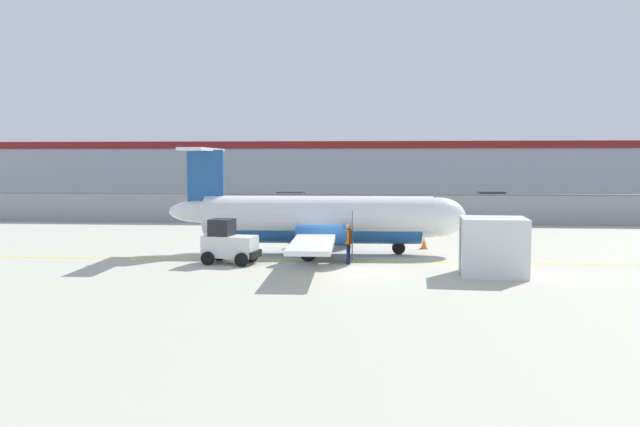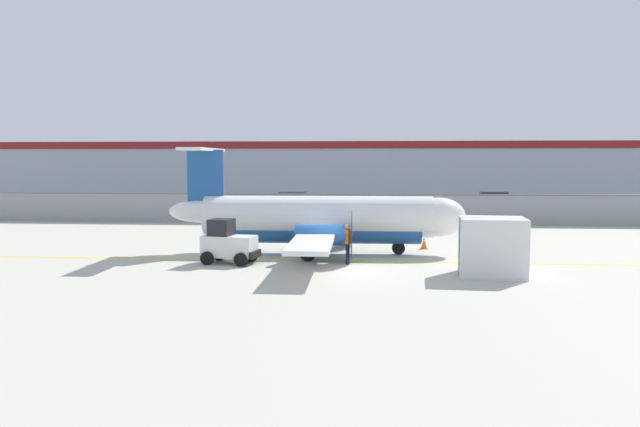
# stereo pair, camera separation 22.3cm
# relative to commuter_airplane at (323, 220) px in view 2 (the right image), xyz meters

# --- Properties ---
(ground_plane) EXTENTS (140.00, 140.00, 0.01)m
(ground_plane) POSITION_rel_commuter_airplane_xyz_m (0.93, -2.12, -1.60)
(ground_plane) COLOR #B7B2A3
(perimeter_fence) EXTENTS (98.00, 0.10, 2.10)m
(perimeter_fence) POSITION_rel_commuter_airplane_xyz_m (0.93, 13.88, -0.49)
(perimeter_fence) COLOR gray
(perimeter_fence) RESTS_ON ground
(parking_lot_strip) EXTENTS (98.00, 17.00, 0.12)m
(parking_lot_strip) POSITION_rel_commuter_airplane_xyz_m (0.93, 25.38, -1.54)
(parking_lot_strip) COLOR #38383A
(parking_lot_strip) RESTS_ON ground
(background_building) EXTENTS (91.00, 8.10, 6.50)m
(background_building) POSITION_rel_commuter_airplane_xyz_m (0.93, 43.86, 1.66)
(background_building) COLOR #A8B2BC
(background_building) RESTS_ON ground
(commuter_airplane) EXTENTS (13.88, 16.03, 4.92)m
(commuter_airplane) POSITION_rel_commuter_airplane_xyz_m (0.00, 0.00, 0.00)
(commuter_airplane) COLOR white
(commuter_airplane) RESTS_ON ground
(baggage_tug) EXTENTS (2.48, 1.71, 1.88)m
(baggage_tug) POSITION_rel_commuter_airplane_xyz_m (-3.79, -3.10, -0.75)
(baggage_tug) COLOR silver
(baggage_tug) RESTS_ON ground
(ground_crew_worker) EXTENTS (0.35, 0.54, 1.70)m
(ground_crew_worker) POSITION_rel_commuter_airplane_xyz_m (1.26, -2.83, -0.65)
(ground_crew_worker) COLOR #191E4C
(ground_crew_worker) RESTS_ON ground
(cargo_container) EXTENTS (2.54, 2.16, 2.20)m
(cargo_container) POSITION_rel_commuter_airplane_xyz_m (6.79, -5.05, -0.50)
(cargo_container) COLOR silver
(cargo_container) RESTS_ON ground
(traffic_cone_near_left) EXTENTS (0.36, 0.36, 0.64)m
(traffic_cone_near_left) POSITION_rel_commuter_airplane_xyz_m (-3.30, -2.85, -1.29)
(traffic_cone_near_left) COLOR orange
(traffic_cone_near_left) RESTS_ON ground
(traffic_cone_near_right) EXTENTS (0.36, 0.36, 0.64)m
(traffic_cone_near_right) POSITION_rel_commuter_airplane_xyz_m (4.82, 2.02, -1.29)
(traffic_cone_near_right) COLOR orange
(traffic_cone_near_right) RESTS_ON ground
(traffic_cone_far_left) EXTENTS (0.36, 0.36, 0.64)m
(traffic_cone_far_left) POSITION_rel_commuter_airplane_xyz_m (-0.06, 1.51, -1.29)
(traffic_cone_far_left) COLOR orange
(traffic_cone_far_left) RESTS_ON ground
(traffic_cone_far_right) EXTENTS (0.36, 0.36, 0.64)m
(traffic_cone_far_right) POSITION_rel_commuter_airplane_xyz_m (-1.56, -0.19, -1.29)
(traffic_cone_far_right) COLOR orange
(traffic_cone_far_right) RESTS_ON ground
(parked_car_0) EXTENTS (4.28, 2.17, 1.58)m
(parked_car_0) POSITION_rel_commuter_airplane_xyz_m (-11.96, 25.08, -0.71)
(parked_car_0) COLOR #19662D
(parked_car_0) RESTS_ON parking_lot_strip
(parked_car_1) EXTENTS (4.28, 2.18, 1.58)m
(parked_car_1) POSITION_rel_commuter_airplane_xyz_m (-4.44, 23.95, -0.71)
(parked_car_1) COLOR gray
(parked_car_1) RESTS_ON parking_lot_strip
(parked_car_2) EXTENTS (4.38, 2.42, 1.58)m
(parked_car_2) POSITION_rel_commuter_airplane_xyz_m (4.13, 19.55, -0.71)
(parked_car_2) COLOR gray
(parked_car_2) RESTS_ON parking_lot_strip
(parked_car_3) EXTENTS (4.22, 2.03, 1.58)m
(parked_car_3) POSITION_rel_commuter_airplane_xyz_m (12.52, 25.90, -0.71)
(parked_car_3) COLOR gray
(parked_car_3) RESTS_ON parking_lot_strip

